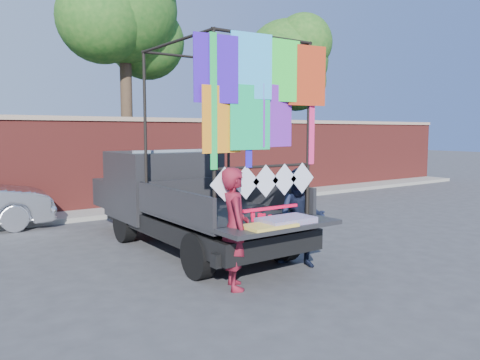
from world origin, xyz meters
TOP-DOWN VIEW (x-y plane):
  - ground at (0.00, 0.00)m, footprint 90.00×90.00m
  - brick_wall at (0.00, 7.00)m, footprint 30.00×0.45m
  - curb at (0.00, 6.30)m, footprint 30.00×1.20m
  - tree_mid at (1.02, 8.12)m, footprint 4.20×3.30m
  - tree_right at (7.52, 8.12)m, footprint 4.20×3.30m
  - pickup_truck at (-0.31, 2.48)m, footprint 2.27×5.71m
  - woman at (-0.93, -0.43)m, footprint 0.62×0.74m
  - man at (0.57, -0.19)m, footprint 0.95×0.99m
  - streamer_bundle at (-0.30, -0.32)m, footprint 1.03×0.06m

SIDE VIEW (x-z plane):
  - ground at x=0.00m, z-range 0.00..0.00m
  - curb at x=0.00m, z-range 0.00..0.12m
  - man at x=0.57m, z-range 0.00..1.61m
  - streamer_bundle at x=-0.30m, z-range 0.50..1.20m
  - woman at x=-0.93m, z-range 0.00..1.72m
  - pickup_truck at x=-0.31m, z-range -0.89..2.70m
  - brick_wall at x=0.00m, z-range 0.02..2.63m
  - tree_right at x=7.52m, z-range 1.44..8.06m
  - tree_mid at x=1.02m, z-range 1.83..9.56m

